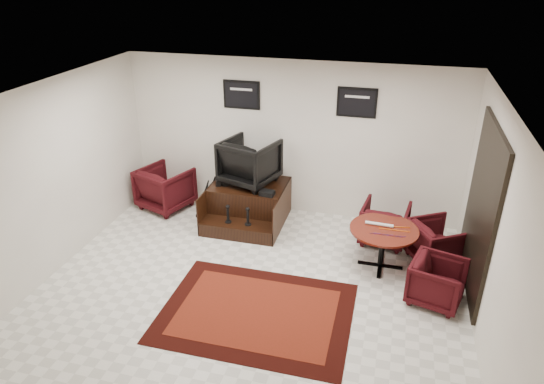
{
  "coord_description": "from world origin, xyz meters",
  "views": [
    {
      "loc": [
        1.73,
        -5.47,
        4.29
      ],
      "look_at": [
        0.06,
        0.9,
        1.12
      ],
      "focal_mm": 32.0,
      "sensor_mm": 36.0,
      "label": 1
    }
  ],
  "objects": [
    {
      "name": "shine_chair",
      "position": [
        -0.64,
        2.05,
        1.13
      ],
      "size": [
        1.07,
        1.03,
        0.89
      ],
      "primitive_type": "imported",
      "rotation": [
        0.0,
        0.0,
        2.84
      ],
      "color": "black",
      "rests_on": "shine_podium"
    },
    {
      "name": "paper_roll",
      "position": [
        1.69,
        1.08,
        0.69
      ],
      "size": [
        0.42,
        0.07,
        0.05
      ],
      "primitive_type": "cylinder",
      "rotation": [
        0.0,
        1.57,
        -0.05
      ],
      "color": "silver",
      "rests_on": "meeting_table"
    },
    {
      "name": "shine_podium",
      "position": [
        -0.64,
        1.91,
        0.32
      ],
      "size": [
        1.33,
        1.37,
        0.68
      ],
      "color": "black",
      "rests_on": "ground"
    },
    {
      "name": "umbrella_black",
      "position": [
        -1.44,
        1.75,
        0.4
      ],
      "size": [
        0.3,
        0.11,
        0.81
      ],
      "primitive_type": null,
      "color": "black",
      "rests_on": "ground"
    },
    {
      "name": "armchair_side",
      "position": [
        -2.3,
        2.0,
        0.44
      ],
      "size": [
        1.07,
        1.04,
        0.88
      ],
      "primitive_type": "imported",
      "rotation": [
        0.0,
        0.0,
        2.79
      ],
      "color": "black",
      "rests_on": "ground"
    },
    {
      "name": "table_chair_back",
      "position": [
        1.76,
        1.77,
        0.38
      ],
      "size": [
        0.82,
        0.78,
        0.75
      ],
      "primitive_type": "imported",
      "rotation": [
        0.0,
        0.0,
        3.01
      ],
      "color": "black",
      "rests_on": "ground"
    },
    {
      "name": "table_clutter",
      "position": [
        1.89,
        0.99,
        0.67
      ],
      "size": [
        0.57,
        0.33,
        0.01
      ],
      "color": "#E05A0C",
      "rests_on": "meeting_table"
    },
    {
      "name": "shoes_pair",
      "position": [
        -1.11,
        1.88,
        0.73
      ],
      "size": [
        0.28,
        0.31,
        0.1
      ],
      "color": "black",
      "rests_on": "shine_podium"
    },
    {
      "name": "umbrella_hooked",
      "position": [
        -1.39,
        1.95,
        0.4
      ],
      "size": [
        0.3,
        0.11,
        0.8
      ],
      "primitive_type": null,
      "color": "black",
      "rests_on": "ground"
    },
    {
      "name": "area_rug",
      "position": [
        0.22,
        -0.53,
        0.01
      ],
      "size": [
        2.53,
        1.9,
        0.01
      ],
      "color": "black",
      "rests_on": "ground"
    },
    {
      "name": "polish_kit",
      "position": [
        -0.21,
        1.62,
        0.73
      ],
      "size": [
        0.26,
        0.2,
        0.08
      ],
      "primitive_type": "cube",
      "rotation": [
        0.0,
        0.0,
        -0.13
      ],
      "color": "black",
      "rests_on": "shine_podium"
    },
    {
      "name": "meeting_table",
      "position": [
        1.76,
        1.01,
        0.58
      ],
      "size": [
        1.02,
        1.02,
        0.67
      ],
      "color": "#4B140A",
      "rests_on": "ground"
    },
    {
      "name": "room_shell",
      "position": [
        0.41,
        0.12,
        1.79
      ],
      "size": [
        6.02,
        5.02,
        2.81
      ],
      "color": "white",
      "rests_on": "ground"
    },
    {
      "name": "table_chair_corner",
      "position": [
        2.54,
        0.34,
        0.35
      ],
      "size": [
        0.8,
        0.83,
        0.7
      ],
      "primitive_type": "imported",
      "rotation": [
        0.0,
        0.0,
        1.3
      ],
      "color": "black",
      "rests_on": "ground"
    },
    {
      "name": "table_chair_window",
      "position": [
        2.57,
        1.38,
        0.37
      ],
      "size": [
        0.94,
        0.96,
        0.74
      ],
      "primitive_type": "imported",
      "rotation": [
        0.0,
        0.0,
        2.11
      ],
      "color": "black",
      "rests_on": "ground"
    },
    {
      "name": "ground",
      "position": [
        0.0,
        0.0,
        0.0
      ],
      "size": [
        6.0,
        6.0,
        0.0
      ],
      "primitive_type": "plane",
      "color": "white",
      "rests_on": "ground"
    }
  ]
}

